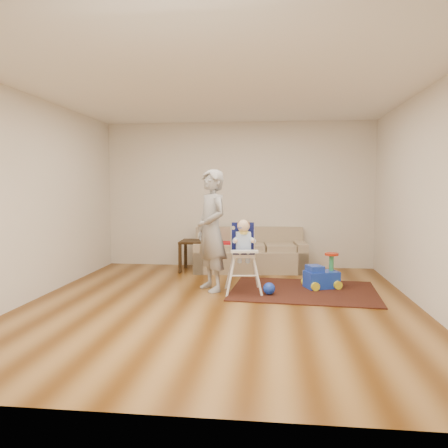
# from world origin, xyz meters

# --- Properties ---
(ground) EXTENTS (5.50, 5.50, 0.00)m
(ground) POSITION_xyz_m (0.00, 0.00, 0.00)
(ground) COLOR #532C0A
(ground) RESTS_ON ground
(room_envelope) EXTENTS (5.04, 5.52, 2.72)m
(room_envelope) POSITION_xyz_m (0.00, 0.53, 1.88)
(room_envelope) COLOR beige
(room_envelope) RESTS_ON ground
(sofa) EXTENTS (2.04, 0.99, 0.76)m
(sofa) POSITION_xyz_m (0.25, 2.30, 0.38)
(sofa) COLOR tan
(sofa) RESTS_ON ground
(side_table) EXTENTS (0.55, 0.55, 0.55)m
(side_table) POSITION_xyz_m (-0.71, 2.20, 0.27)
(side_table) COLOR black
(side_table) RESTS_ON ground
(area_rug) EXTENTS (2.16, 1.69, 0.02)m
(area_rug) POSITION_xyz_m (1.11, 0.83, 0.01)
(area_rug) COLOR black
(area_rug) RESTS_ON ground
(ride_on_toy) EXTENTS (0.56, 0.48, 0.51)m
(ride_on_toy) POSITION_xyz_m (1.38, 1.03, 0.27)
(ride_on_toy) COLOR #183BC3
(ride_on_toy) RESTS_ON area_rug
(toy_ball) EXTENTS (0.17, 0.17, 0.17)m
(toy_ball) POSITION_xyz_m (0.61, 0.52, 0.10)
(toy_ball) COLOR #183BC3
(toy_ball) RESTS_ON area_rug
(high_chair) EXTENTS (0.55, 0.55, 1.05)m
(high_chair) POSITION_xyz_m (0.25, 0.66, 0.51)
(high_chair) COLOR white
(high_chair) RESTS_ON ground
(adult) EXTENTS (0.71, 0.76, 1.75)m
(adult) POSITION_xyz_m (-0.22, 0.75, 0.87)
(adult) COLOR gray
(adult) RESTS_ON ground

